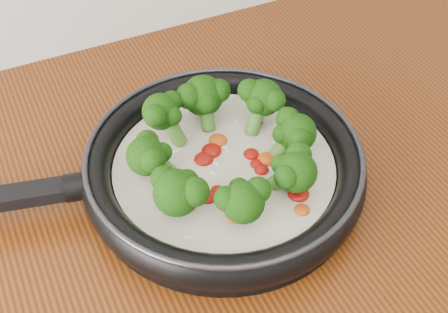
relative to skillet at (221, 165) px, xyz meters
name	(u,v)px	position (x,y,z in m)	size (l,w,h in m)	color
skillet	(221,165)	(0.00, 0.00, 0.00)	(0.57, 0.42, 0.10)	black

